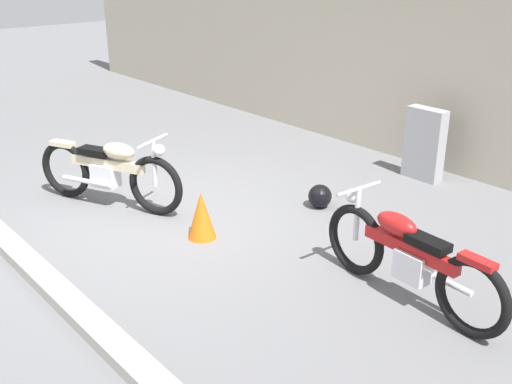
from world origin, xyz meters
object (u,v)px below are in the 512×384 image
(motorcycle_red, at_px, (408,257))
(motorcycle_cream, at_px, (109,171))
(stone_marker, at_px, (424,144))
(helmet, at_px, (320,196))
(traffic_cone, at_px, (202,215))

(motorcycle_red, bearing_deg, motorcycle_cream, 18.25)
(stone_marker, xyz_separation_m, motorcycle_red, (1.79, -2.81, -0.06))
(helmet, bearing_deg, traffic_cone, -99.12)
(stone_marker, height_order, motorcycle_cream, stone_marker)
(stone_marker, xyz_separation_m, helmet, (-0.22, -1.84, -0.36))
(traffic_cone, xyz_separation_m, motorcycle_cream, (-1.49, -0.32, 0.19))
(stone_marker, relative_size, motorcycle_red, 0.49)
(traffic_cone, distance_m, motorcycle_red, 2.37)
(helmet, xyz_separation_m, motorcycle_red, (2.01, -0.97, 0.29))
(stone_marker, distance_m, traffic_cone, 3.51)
(helmet, relative_size, traffic_cone, 0.54)
(helmet, distance_m, motorcycle_red, 2.25)
(traffic_cone, distance_m, motorcycle_cream, 1.54)
(motorcycle_red, bearing_deg, traffic_cone, 19.81)
(traffic_cone, bearing_deg, helmet, 80.88)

